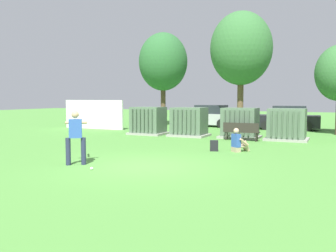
% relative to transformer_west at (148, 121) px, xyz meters
% --- Properties ---
extents(ground_plane, '(96.00, 96.00, 0.00)m').
position_rel_transformer_west_xyz_m(ground_plane, '(4.64, -8.76, -0.79)').
color(ground_plane, '#51933D').
extents(fence_panel, '(4.80, 0.12, 2.00)m').
position_rel_transformer_west_xyz_m(fence_panel, '(-5.29, 1.74, 0.21)').
color(fence_panel, white).
rests_on(fence_panel, ground).
extents(transformer_west, '(2.10, 1.70, 1.62)m').
position_rel_transformer_west_xyz_m(transformer_west, '(0.00, 0.00, 0.00)').
color(transformer_west, '#9E9B93').
rests_on(transformer_west, ground).
extents(transformer_mid_west, '(2.10, 1.70, 1.62)m').
position_rel_transformer_west_xyz_m(transformer_mid_west, '(2.56, 0.09, 0.00)').
color(transformer_mid_west, '#9E9B93').
rests_on(transformer_mid_west, ground).
extents(transformer_mid_east, '(2.10, 1.70, 1.62)m').
position_rel_transformer_west_xyz_m(transformer_mid_east, '(5.39, 0.43, 0.00)').
color(transformer_mid_east, '#9E9B93').
rests_on(transformer_mid_east, ground).
extents(transformer_east, '(2.10, 1.70, 1.62)m').
position_rel_transformer_west_xyz_m(transformer_east, '(7.80, 0.40, 0.00)').
color(transformer_east, '#9E9B93').
rests_on(transformer_east, ground).
extents(park_bench, '(1.81, 0.44, 0.92)m').
position_rel_transformer_west_xyz_m(park_bench, '(5.76, -0.84, -0.25)').
color(park_bench, '#2D2823').
rests_on(park_bench, ground).
extents(batter, '(1.18, 1.43, 1.74)m').
position_rel_transformer_west_xyz_m(batter, '(2.48, -9.47, 0.19)').
color(batter, '#282D4C').
rests_on(batter, ground).
extents(sports_ball, '(0.09, 0.09, 0.09)m').
position_rel_transformer_west_xyz_m(sports_ball, '(3.49, -9.99, -0.74)').
color(sports_ball, white).
rests_on(sports_ball, ground).
extents(seated_spectator, '(0.71, 0.77, 0.96)m').
position_rel_transformer_west_xyz_m(seated_spectator, '(6.55, -4.50, -0.41)').
color(seated_spectator, tan).
rests_on(seated_spectator, ground).
extents(backpack, '(0.37, 0.34, 0.44)m').
position_rel_transformer_west_xyz_m(backpack, '(5.62, -4.74, -0.57)').
color(backpack, black).
rests_on(backpack, ground).
extents(tree_left, '(3.74, 3.74, 7.15)m').
position_rel_transformer_west_xyz_m(tree_left, '(-2.16, 6.41, 4.11)').
color(tree_left, brown).
rests_on(tree_left, ground).
extents(tree_center_left, '(4.18, 4.18, 7.98)m').
position_rel_transformer_west_xyz_m(tree_center_left, '(4.05, 5.77, 4.69)').
color(tree_center_left, brown).
rests_on(tree_center_left, ground).
extents(parked_car_leftmost, '(4.32, 2.17, 1.62)m').
position_rel_transformer_west_xyz_m(parked_car_leftmost, '(1.40, 7.16, -0.04)').
color(parked_car_leftmost, '#B2B2B7').
rests_on(parked_car_leftmost, ground).
extents(parked_car_left_of_center, '(4.28, 2.09, 1.62)m').
position_rel_transformer_west_xyz_m(parked_car_left_of_center, '(7.06, 6.87, -0.04)').
color(parked_car_left_of_center, black).
rests_on(parked_car_left_of_center, ground).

